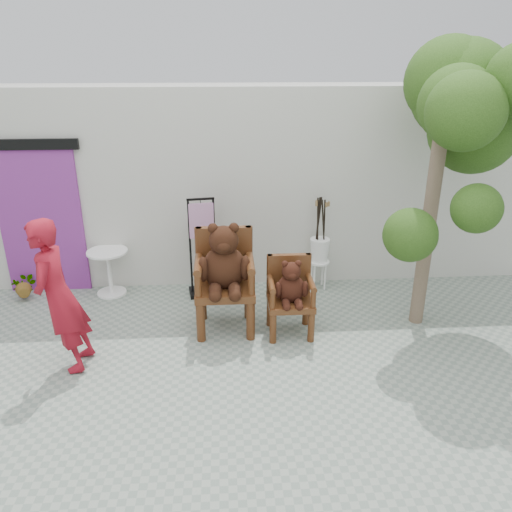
{
  "coord_description": "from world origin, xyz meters",
  "views": [
    {
      "loc": [
        -0.28,
        -4.67,
        3.44
      ],
      "look_at": [
        0.12,
        1.4,
        0.95
      ],
      "focal_mm": 35.0,
      "sensor_mm": 36.0,
      "label": 1
    }
  ],
  "objects_px": {
    "person": "(59,297)",
    "stool_bucket": "(319,250)",
    "display_stand": "(203,258)",
    "tree": "(465,106)",
    "cafe_table": "(109,267)",
    "chair_small": "(290,289)",
    "chair_big": "(224,269)"
  },
  "relations": [
    {
      "from": "chair_small",
      "to": "tree",
      "type": "distance_m",
      "value": 3.09
    },
    {
      "from": "cafe_table",
      "to": "tree",
      "type": "relative_size",
      "value": 0.19
    },
    {
      "from": "display_stand",
      "to": "tree",
      "type": "bearing_deg",
      "value": -22.15
    },
    {
      "from": "stool_bucket",
      "to": "display_stand",
      "type": "bearing_deg",
      "value": -176.83
    },
    {
      "from": "chair_big",
      "to": "chair_small",
      "type": "height_order",
      "value": "chair_big"
    },
    {
      "from": "cafe_table",
      "to": "display_stand",
      "type": "xyz_separation_m",
      "value": [
        1.42,
        -0.1,
        0.14
      ]
    },
    {
      "from": "chair_small",
      "to": "cafe_table",
      "type": "distance_m",
      "value": 2.89
    },
    {
      "from": "cafe_table",
      "to": "stool_bucket",
      "type": "bearing_deg",
      "value": 0.01
    },
    {
      "from": "chair_big",
      "to": "person",
      "type": "distance_m",
      "value": 2.01
    },
    {
      "from": "display_stand",
      "to": "tree",
      "type": "distance_m",
      "value": 4.07
    },
    {
      "from": "display_stand",
      "to": "chair_small",
      "type": "bearing_deg",
      "value": -54.25
    },
    {
      "from": "person",
      "to": "tree",
      "type": "distance_m",
      "value": 5.29
    },
    {
      "from": "person",
      "to": "cafe_table",
      "type": "relative_size",
      "value": 2.56
    },
    {
      "from": "chair_small",
      "to": "display_stand",
      "type": "bearing_deg",
      "value": 133.93
    },
    {
      "from": "display_stand",
      "to": "tree",
      "type": "relative_size",
      "value": 0.41
    },
    {
      "from": "display_stand",
      "to": "person",
      "type": "bearing_deg",
      "value": -138.81
    },
    {
      "from": "chair_small",
      "to": "display_stand",
      "type": "distance_m",
      "value": 1.67
    },
    {
      "from": "tree",
      "to": "stool_bucket",
      "type": "bearing_deg",
      "value": 148.77
    },
    {
      "from": "stool_bucket",
      "to": "tree",
      "type": "bearing_deg",
      "value": -31.23
    },
    {
      "from": "display_stand",
      "to": "cafe_table",
      "type": "bearing_deg",
      "value": 167.88
    },
    {
      "from": "chair_big",
      "to": "display_stand",
      "type": "distance_m",
      "value": 1.11
    },
    {
      "from": "cafe_table",
      "to": "person",
      "type": "bearing_deg",
      "value": -93.52
    },
    {
      "from": "chair_small",
      "to": "cafe_table",
      "type": "height_order",
      "value": "chair_small"
    },
    {
      "from": "cafe_table",
      "to": "tree",
      "type": "xyz_separation_m",
      "value": [
        4.71,
        -0.92,
        2.39
      ]
    },
    {
      "from": "cafe_table",
      "to": "stool_bucket",
      "type": "xyz_separation_m",
      "value": [
        3.2,
        0.0,
        0.2
      ]
    },
    {
      "from": "display_stand",
      "to": "stool_bucket",
      "type": "bearing_deg",
      "value": -5.01
    },
    {
      "from": "tree",
      "to": "cafe_table",
      "type": "bearing_deg",
      "value": 169.0
    },
    {
      "from": "person",
      "to": "cafe_table",
      "type": "bearing_deg",
      "value": 179.71
    },
    {
      "from": "chair_big",
      "to": "person",
      "type": "xyz_separation_m",
      "value": [
        -1.86,
        -0.76,
        0.04
      ]
    },
    {
      "from": "person",
      "to": "stool_bucket",
      "type": "xyz_separation_m",
      "value": [
        3.31,
        1.89,
        -0.26
      ]
    },
    {
      "from": "stool_bucket",
      "to": "person",
      "type": "bearing_deg",
      "value": -150.29
    },
    {
      "from": "chair_big",
      "to": "chair_small",
      "type": "bearing_deg",
      "value": -11.65
    }
  ]
}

